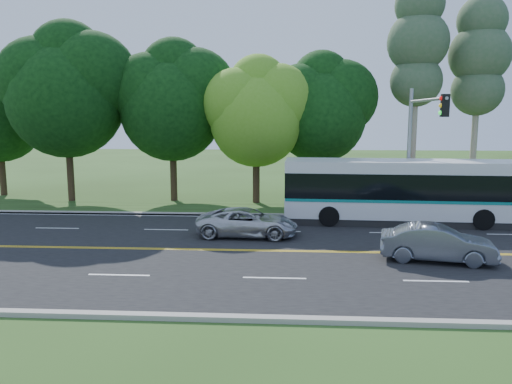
# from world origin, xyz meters

# --- Properties ---
(ground) EXTENTS (120.00, 120.00, 0.00)m
(ground) POSITION_xyz_m (0.00, 0.00, 0.00)
(ground) COLOR #2A4416
(ground) RESTS_ON ground
(road) EXTENTS (60.00, 14.00, 0.02)m
(road) POSITION_xyz_m (0.00, 0.00, 0.01)
(road) COLOR black
(road) RESTS_ON ground
(curb_north) EXTENTS (60.00, 0.30, 0.15)m
(curb_north) POSITION_xyz_m (0.00, 7.15, 0.07)
(curb_north) COLOR #9F9A90
(curb_north) RESTS_ON ground
(curb_south) EXTENTS (60.00, 0.30, 0.15)m
(curb_south) POSITION_xyz_m (0.00, -7.15, 0.07)
(curb_south) COLOR #9F9A90
(curb_south) RESTS_ON ground
(grass_verge) EXTENTS (60.00, 4.00, 0.10)m
(grass_verge) POSITION_xyz_m (0.00, 9.00, 0.05)
(grass_verge) COLOR #2A4416
(grass_verge) RESTS_ON ground
(lane_markings) EXTENTS (57.60, 13.82, 0.00)m
(lane_markings) POSITION_xyz_m (-0.09, 0.00, 0.02)
(lane_markings) COLOR gold
(lane_markings) RESTS_ON road
(tree_row) EXTENTS (44.70, 9.10, 13.84)m
(tree_row) POSITION_xyz_m (-5.15, 12.13, 6.73)
(tree_row) COLOR black
(tree_row) RESTS_ON ground
(bougainvillea_hedge) EXTENTS (9.50, 2.25, 1.50)m
(bougainvillea_hedge) POSITION_xyz_m (7.18, 8.15, 0.72)
(bougainvillea_hedge) COLOR #A20D36
(bougainvillea_hedge) RESTS_ON ground
(traffic_signal) EXTENTS (0.42, 6.10, 7.00)m
(traffic_signal) POSITION_xyz_m (6.49, 5.40, 4.67)
(traffic_signal) COLOR #93959B
(traffic_signal) RESTS_ON ground
(transit_bus) EXTENTS (12.60, 3.25, 3.27)m
(transit_bus) POSITION_xyz_m (6.09, 5.80, 1.64)
(transit_bus) COLOR silver
(transit_bus) RESTS_ON road
(sedan) EXTENTS (4.47, 2.26, 1.41)m
(sedan) POSITION_xyz_m (5.72, -1.10, 0.72)
(sedan) COLOR slate
(sedan) RESTS_ON road
(suv) EXTENTS (4.75, 2.34, 1.30)m
(suv) POSITION_xyz_m (-1.90, 2.49, 0.67)
(suv) COLOR silver
(suv) RESTS_ON road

